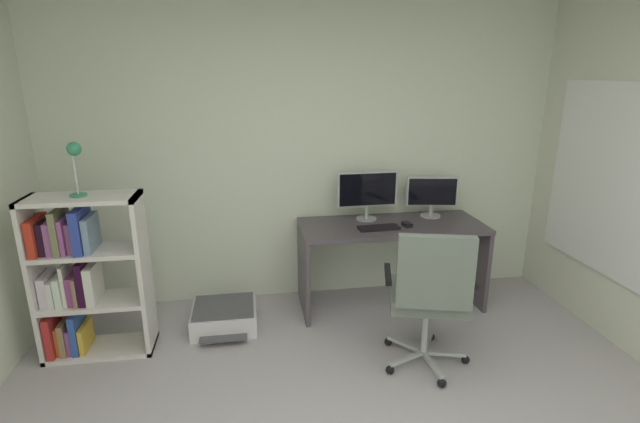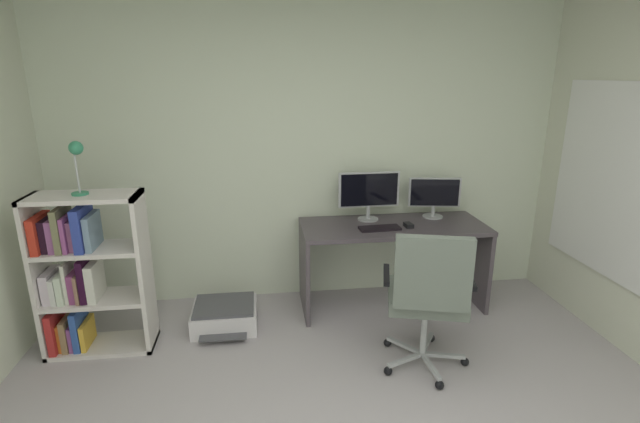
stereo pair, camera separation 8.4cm
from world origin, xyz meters
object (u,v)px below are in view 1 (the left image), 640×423
Objects in this scene: monitor_main at (367,191)px; computer_mouse at (407,224)px; desk at (391,245)px; keyboard at (379,228)px; bookshelf at (80,277)px; office_chair at (430,291)px; desk_lamp at (75,159)px; printer at (224,316)px; monitor_secondary at (432,194)px.

computer_mouse is (0.29, -0.24, -0.24)m from monitor_main.
keyboard is at bearing -143.78° from desk.
bookshelf is at bearing -170.95° from desk.
monitor_main is at bearing 138.71° from desk.
desk_lamp reaches higher than office_chair.
desk is 15.77× the size of computer_mouse.
computer_mouse is (0.25, 0.03, 0.01)m from keyboard.
monitor_main is at bearing 97.38° from office_chair.
desk is at bearing 7.70° from printer.
desk is 0.60m from monitor_secondary.
desk_lamp reaches higher than monitor_secondary.
monitor_secondary is at bearing 10.97° from bookshelf.
desk_lamp reaches higher than keyboard.
monitor_secondary is 0.86× the size of printer.
printer is (0.89, 0.19, -1.36)m from desk_lamp.
computer_mouse is 1.70m from printer.
keyboard reaches higher than printer.
monitor_secondary is 0.44m from computer_mouse.
desk is 2.93× the size of monitor_main.
monitor_secondary is 2.08m from printer.
monitor_main is 0.60m from monitor_secondary.
keyboard is at bearing 3.80° from printer.
printer is at bearing -172.30° from desk.
bookshelf is 2.26× the size of printer.
keyboard is 0.26m from computer_mouse.
desk_lamp is at bearing -179.27° from computer_mouse.
monitor_secondary is 0.43× the size of office_chair.
computer_mouse is 0.10× the size of office_chair.
bookshelf is at bearing -168.96° from printer.
bookshelf reaches higher than computer_mouse.
office_chair reaches higher than keyboard.
monitor_main is 0.45m from computer_mouse.
bookshelf reaches higher than monitor_main.
desk is 1.53m from printer.
monitor_main is 0.37m from keyboard.
monitor_secondary reaches higher than printer.
bookshelf is at bearing 179.90° from desk_lamp.
desk is 0.52m from monitor_main.
computer_mouse reaches higher than keyboard.
monitor_secondary is 2.91m from bookshelf.
desk_lamp is (-2.19, -0.28, 0.69)m from keyboard.
desk_lamp reaches higher than computer_mouse.
computer_mouse is at bearing -40.09° from monitor_main.
monitor_main reaches higher than desk.
desk_lamp is (-2.34, -0.39, 0.89)m from desk.
bookshelf reaches higher than office_chair.
keyboard is 0.64× the size of printer.
monitor_main is at bearing 93.61° from keyboard.
office_chair is (0.15, -1.15, -0.41)m from monitor_main.
office_chair is 1.98× the size of printer.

